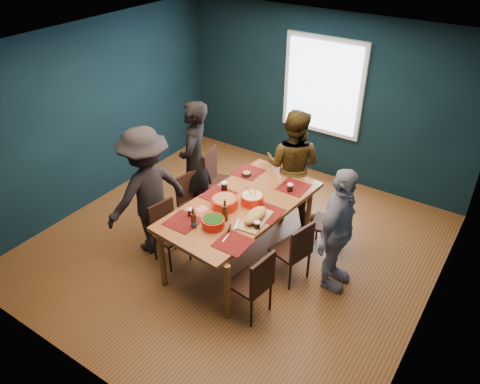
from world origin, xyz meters
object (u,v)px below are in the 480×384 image
object	(u,v)px
person_back	(293,166)
bowl_herbs	(213,222)
person_right	(338,231)
person_near_left	(147,192)
chair_left_mid	(192,198)
bowl_salad	(225,202)
bowl_dumpling	(252,199)
chair_right_far	(336,220)
chair_left_near	(167,228)
chair_right_near	(256,281)
chair_left_far	(217,177)
person_far_left	(195,162)
dining_table	(241,209)
cutting_board	(255,216)
chair_right_mid	(296,248)

from	to	relation	value
person_back	bowl_herbs	xyz separation A→B (m)	(-0.09, -1.76, 0.04)
person_right	person_near_left	bearing A→B (deg)	105.22
person_right	chair_left_mid	bearing A→B (deg)	89.71
person_back	bowl_herbs	bearing A→B (deg)	78.39
bowl_salad	bowl_dumpling	xyz separation A→B (m)	(0.23, 0.27, -0.01)
chair_left_mid	chair_right_far	world-z (taller)	chair_right_far
chair_left_near	bowl_herbs	bearing A→B (deg)	10.90
chair_right_far	chair_right_near	bearing A→B (deg)	-111.88
person_right	bowl_dumpling	distance (m)	1.13
person_back	bowl_dumpling	world-z (taller)	person_back
chair_left_far	person_far_left	world-z (taller)	person_far_left
dining_table	bowl_dumpling	world-z (taller)	bowl_dumpling
bowl_salad	chair_left_mid	bearing A→B (deg)	158.11
chair_left_near	cutting_board	world-z (taller)	cutting_board
bowl_salad	dining_table	bearing A→B (deg)	54.65
chair_right_mid	person_far_left	bearing A→B (deg)	-179.43
chair_right_mid	bowl_dumpling	distance (m)	0.82
chair_left_mid	person_back	size ratio (longest dim) A/B	0.50
dining_table	cutting_board	xyz separation A→B (m)	(0.33, -0.22, 0.14)
chair_left_far	cutting_board	bearing A→B (deg)	-51.73
chair_right_far	cutting_board	bearing A→B (deg)	-135.90
person_far_left	bowl_dumpling	distance (m)	1.24
chair_left_near	cutting_board	xyz separation A→B (m)	(1.11, 0.36, 0.41)
chair_left_mid	chair_right_near	distance (m)	1.90
chair_right_far	person_right	bearing A→B (deg)	-78.77
chair_left_far	chair_right_far	size ratio (longest dim) A/B	1.10
chair_right_far	chair_right_mid	world-z (taller)	chair_right_far
bowl_herbs	chair_right_near	bearing A→B (deg)	-16.29
chair_right_mid	cutting_board	bearing A→B (deg)	-145.37
chair_left_mid	bowl_herbs	world-z (taller)	bowl_herbs
cutting_board	bowl_dumpling	bearing A→B (deg)	121.68
chair_left_mid	chair_right_far	size ratio (longest dim) A/B	0.95
bowl_salad	bowl_herbs	world-z (taller)	bowl_salad
chair_right_far	person_back	xyz separation A→B (m)	(-0.89, 0.43, 0.33)
chair_right_far	person_right	distance (m)	0.69
person_right	bowl_dumpling	world-z (taller)	person_right
chair_left_mid	person_back	world-z (taller)	person_back
person_back	person_right	xyz separation A→B (m)	(1.14, -1.01, -0.04)
person_back	person_near_left	xyz separation A→B (m)	(-1.20, -1.70, 0.04)
chair_right_near	person_near_left	bearing A→B (deg)	178.55
person_far_left	person_back	distance (m)	1.39
bowl_herbs	person_far_left	bearing A→B (deg)	136.73
bowl_dumpling	cutting_board	xyz separation A→B (m)	(0.24, -0.30, -0.00)
bowl_dumpling	bowl_herbs	distance (m)	0.68
chair_left_near	person_right	size ratio (longest dim) A/B	0.51
person_back	bowl_herbs	distance (m)	1.77
bowl_salad	cutting_board	world-z (taller)	cutting_board
person_near_left	bowl_dumpling	distance (m)	1.36
person_far_left	person_right	xyz separation A→B (m)	(2.31, -0.26, -0.09)
bowl_salad	bowl_dumpling	bearing A→B (deg)	49.80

